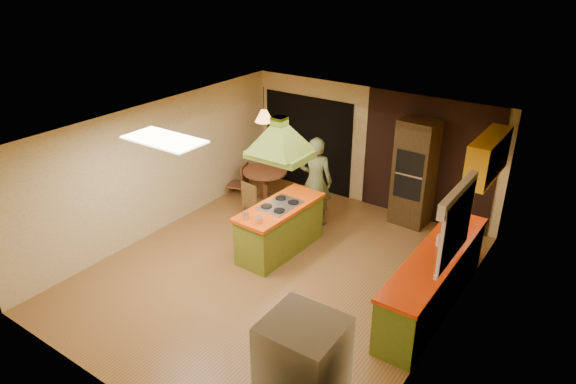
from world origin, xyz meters
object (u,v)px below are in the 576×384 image
Objects in this scene: man at (316,181)px; dining_table at (265,179)px; wall_oven at (414,173)px; canister_large at (450,228)px; kitchen_island at (280,228)px.

dining_table is at bearing -27.05° from man.
canister_large is at bearing -49.89° from wall_oven.
wall_oven is at bearing 16.35° from dining_table.
canister_large is at bearing -11.02° from dining_table.
canister_large is (1.27, -1.69, -0.02)m from wall_oven.
man is 1.89× the size of dining_table.
dining_table is (-2.95, -0.87, -0.56)m from wall_oven.
wall_oven is 9.14× the size of canister_large.
wall_oven is (1.49, 2.35, 0.60)m from kitchen_island.
dining_table is 4.07× the size of canister_large.
man is 1.90m from wall_oven.
man is 2.88m from canister_large.
kitchen_island is 0.87× the size of wall_oven.
dining_table is (-1.40, 0.24, -0.40)m from man.
man is 1.48m from dining_table.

